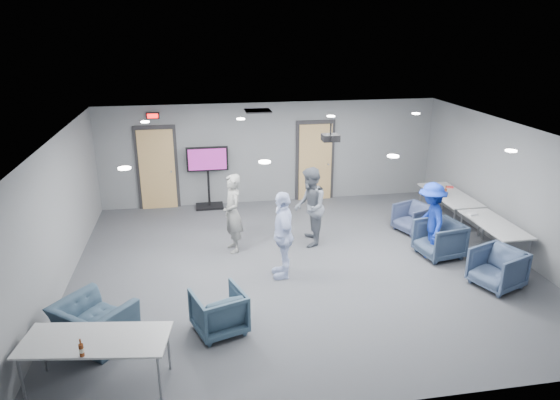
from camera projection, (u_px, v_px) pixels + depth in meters
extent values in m
plane|color=#3D3F46|center=(302.00, 265.00, 10.08)|extent=(9.00, 9.00, 0.00)
plane|color=silver|center=(304.00, 134.00, 9.18)|extent=(9.00, 9.00, 0.00)
cube|color=slate|center=(271.00, 153.00, 13.35)|extent=(9.00, 0.02, 2.70)
cube|color=slate|center=(376.00, 315.00, 5.92)|extent=(9.00, 0.02, 2.70)
cube|color=slate|center=(57.00, 217.00, 8.90)|extent=(0.02, 8.00, 2.70)
cube|color=slate|center=(515.00, 190.00, 10.36)|extent=(0.02, 8.00, 2.70)
cube|color=black|center=(157.00, 168.00, 12.93)|extent=(1.06, 0.06, 2.24)
cube|color=tan|center=(157.00, 170.00, 12.90)|extent=(0.90, 0.05, 2.10)
cylinder|color=gray|center=(171.00, 171.00, 12.93)|extent=(0.04, 0.10, 0.04)
cube|color=black|center=(315.00, 161.00, 13.60)|extent=(1.06, 0.06, 2.24)
cube|color=tan|center=(315.00, 162.00, 13.58)|extent=(0.90, 0.05, 2.10)
cylinder|color=gray|center=(328.00, 164.00, 13.60)|extent=(0.04, 0.10, 0.04)
cube|color=black|center=(153.00, 116.00, 12.44)|extent=(0.32, 0.06, 0.16)
cube|color=#FF0C0C|center=(153.00, 116.00, 12.40)|extent=(0.26, 0.02, 0.11)
cube|color=black|center=(258.00, 111.00, 11.71)|extent=(0.60, 0.60, 0.03)
cylinder|color=white|center=(124.00, 168.00, 7.03)|extent=(0.18, 0.18, 0.02)
cylinder|color=white|center=(145.00, 122.00, 10.38)|extent=(0.18, 0.18, 0.02)
cylinder|color=white|center=(265.00, 162.00, 7.35)|extent=(0.18, 0.18, 0.02)
cylinder|color=white|center=(241.00, 119.00, 10.70)|extent=(0.18, 0.18, 0.02)
cylinder|color=white|center=(393.00, 156.00, 7.68)|extent=(0.18, 0.18, 0.02)
cylinder|color=white|center=(331.00, 116.00, 11.02)|extent=(0.18, 0.18, 0.02)
cylinder|color=white|center=(511.00, 151.00, 8.00)|extent=(0.18, 0.18, 0.02)
cylinder|color=white|center=(416.00, 114.00, 11.34)|extent=(0.18, 0.18, 0.02)
imported|color=gray|center=(233.00, 213.00, 10.48)|extent=(0.52, 0.69, 1.70)
imported|color=slate|center=(310.00, 207.00, 10.79)|extent=(0.81, 0.95, 1.74)
imported|color=#C6D5FF|center=(283.00, 235.00, 9.41)|extent=(0.46, 1.02, 1.71)
imported|color=navy|center=(431.00, 220.00, 10.27)|extent=(0.75, 1.11, 1.59)
imported|color=#394463|center=(412.00, 218.00, 11.65)|extent=(0.93, 0.92, 0.66)
imported|color=#334258|center=(439.00, 239.00, 10.37)|extent=(0.97, 0.95, 0.76)
imported|color=#3D4D69|center=(497.00, 268.00, 9.16)|extent=(1.04, 1.02, 0.74)
imported|color=#364C5E|center=(219.00, 311.00, 7.82)|extent=(0.96, 0.97, 0.70)
imported|color=#314455|center=(94.00, 323.00, 7.52)|extent=(1.40, 1.38, 0.68)
cube|color=#ACAEB1|center=(450.00, 195.00, 12.04)|extent=(0.80, 1.91, 0.03)
cylinder|color=gray|center=(420.00, 198.00, 12.92)|extent=(0.04, 0.04, 0.70)
cylinder|color=gray|center=(454.00, 223.00, 11.30)|extent=(0.04, 0.04, 0.70)
cylinder|color=gray|center=(443.00, 197.00, 13.03)|extent=(0.04, 0.04, 0.70)
cylinder|color=gray|center=(480.00, 221.00, 11.40)|extent=(0.04, 0.04, 0.70)
cube|color=#ACAEB1|center=(495.00, 224.00, 10.27)|extent=(0.72, 1.72, 0.03)
cylinder|color=gray|center=(461.00, 227.00, 11.08)|extent=(0.04, 0.04, 0.70)
cylinder|color=gray|center=(502.00, 258.00, 9.62)|extent=(0.04, 0.04, 0.70)
cylinder|color=gray|center=(484.00, 225.00, 11.17)|extent=(0.04, 0.04, 0.70)
cylinder|color=gray|center=(528.00, 255.00, 9.71)|extent=(0.04, 0.04, 0.70)
cube|color=#ACAEB1|center=(95.00, 340.00, 6.50)|extent=(1.99, 1.06, 0.03)
cylinder|color=gray|center=(169.00, 348.00, 6.94)|extent=(0.04, 0.04, 0.70)
cylinder|color=gray|center=(43.00, 350.00, 6.90)|extent=(0.04, 0.04, 0.70)
cylinder|color=gray|center=(159.00, 378.00, 6.34)|extent=(0.04, 0.04, 0.70)
cylinder|color=gray|center=(22.00, 380.00, 6.31)|extent=(0.04, 0.04, 0.70)
cylinder|color=#602A10|center=(81.00, 350.00, 6.14)|extent=(0.06, 0.06, 0.17)
cylinder|color=#602A10|center=(80.00, 342.00, 6.10)|extent=(0.02, 0.02, 0.07)
cylinder|color=beige|center=(81.00, 350.00, 6.14)|extent=(0.06, 0.06, 0.06)
cylinder|color=#602A10|center=(445.00, 193.00, 11.84)|extent=(0.07, 0.07, 0.19)
cylinder|color=#602A10|center=(446.00, 187.00, 11.79)|extent=(0.03, 0.03, 0.08)
cylinder|color=beige|center=(445.00, 193.00, 11.84)|extent=(0.07, 0.07, 0.06)
cube|color=red|center=(450.00, 187.00, 12.51)|extent=(0.18, 0.14, 0.03)
cube|color=silver|center=(472.00, 214.00, 10.72)|extent=(0.21, 0.17, 0.04)
cube|color=black|center=(210.00, 206.00, 13.28)|extent=(0.71, 0.51, 0.06)
cylinder|color=black|center=(209.00, 183.00, 13.07)|extent=(0.06, 0.06, 1.23)
cube|color=black|center=(207.00, 159.00, 12.85)|extent=(1.07, 0.07, 0.63)
cube|color=#771A6A|center=(207.00, 159.00, 12.80)|extent=(0.97, 0.01, 0.55)
cylinder|color=black|center=(331.00, 129.00, 10.20)|extent=(0.04, 0.04, 0.22)
cube|color=black|center=(331.00, 138.00, 10.26)|extent=(0.35, 0.30, 0.14)
cylinder|color=black|center=(333.00, 139.00, 10.11)|extent=(0.08, 0.06, 0.08)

